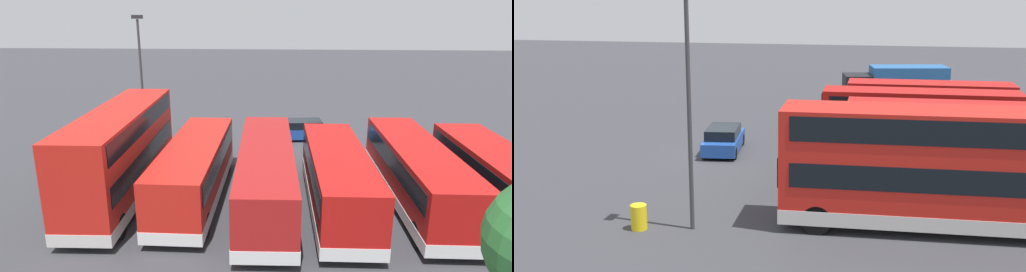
% 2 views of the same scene
% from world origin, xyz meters
% --- Properties ---
extents(ground_plane, '(140.00, 140.00, 0.00)m').
position_xyz_m(ground_plane, '(0.00, 0.00, 0.00)').
color(ground_plane, '#38383D').
extents(bus_single_deck_near_end, '(2.72, 10.44, 2.95)m').
position_xyz_m(bus_single_deck_near_end, '(-9.12, 11.60, 1.62)').
color(bus_single_deck_near_end, '#B71411').
rests_on(bus_single_deck_near_end, ground).
extents(bus_single_deck_second, '(2.72, 11.49, 2.95)m').
position_xyz_m(bus_single_deck_second, '(-5.61, 10.90, 1.62)').
color(bus_single_deck_second, '#B71411').
rests_on(bus_single_deck_second, ground).
extents(bus_single_deck_third, '(2.75, 10.27, 2.95)m').
position_xyz_m(bus_single_deck_third, '(-1.63, 11.95, 1.62)').
color(bus_single_deck_third, '#B71411').
rests_on(bus_single_deck_third, ground).
extents(bus_single_deck_fourth, '(2.91, 12.03, 2.95)m').
position_xyz_m(bus_single_deck_fourth, '(1.75, 11.47, 1.62)').
color(bus_single_deck_fourth, '#A51919').
rests_on(bus_single_deck_fourth, ground).
extents(bus_single_deck_fifth, '(2.69, 10.55, 2.95)m').
position_xyz_m(bus_single_deck_fifth, '(5.32, 11.06, 1.62)').
color(bus_single_deck_fifth, red).
rests_on(bus_single_deck_fifth, ground).
extents(bus_double_decker_sixth, '(2.90, 11.59, 4.55)m').
position_xyz_m(bus_double_decker_sixth, '(9.03, 10.89, 2.45)').
color(bus_double_decker_sixth, red).
rests_on(bus_double_decker_sixth, ground).
extents(box_truck_blue, '(3.87, 7.84, 3.20)m').
position_xyz_m(box_truck_blue, '(-15.38, 9.60, 1.71)').
color(box_truck_blue, '#235999').
rests_on(box_truck_blue, ground).
extents(car_hatchback_silver, '(4.53, 2.24, 1.43)m').
position_xyz_m(car_hatchback_silver, '(-0.75, 0.22, 0.70)').
color(car_hatchback_silver, '#1E479E').
rests_on(car_hatchback_silver, ground).
extents(lamp_post_tall, '(0.70, 0.30, 8.88)m').
position_xyz_m(lamp_post_tall, '(10.61, 1.99, 5.13)').
color(lamp_post_tall, '#38383D').
rests_on(lamp_post_tall, ground).
extents(waste_bin_yellow, '(0.60, 0.60, 0.95)m').
position_xyz_m(waste_bin_yellow, '(11.02, 0.05, 0.47)').
color(waste_bin_yellow, yellow).
rests_on(waste_bin_yellow, ground).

